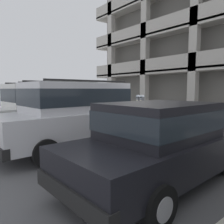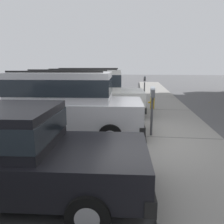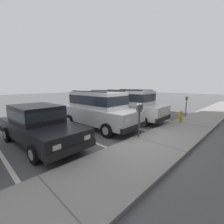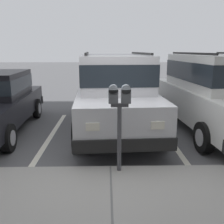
% 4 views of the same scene
% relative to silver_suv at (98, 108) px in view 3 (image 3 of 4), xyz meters
% --- Properties ---
extents(ground_plane, '(80.00, 80.00, 0.10)m').
position_rel_silver_suv_xyz_m(ground_plane, '(0.13, 2.31, -1.14)').
color(ground_plane, '#565659').
extents(sidewalk, '(40.00, 2.20, 0.12)m').
position_rel_silver_suv_xyz_m(sidewalk, '(0.13, 3.61, -1.03)').
color(sidewalk, gray).
rests_on(sidewalk, ground_plane).
extents(parking_stall_lines, '(11.79, 4.80, 0.01)m').
position_rel_silver_suv_xyz_m(parking_stall_lines, '(1.59, 0.91, -1.08)').
color(parking_stall_lines, silver).
rests_on(parking_stall_lines, ground_plane).
extents(silver_suv, '(2.20, 4.88, 2.03)m').
position_rel_silver_suv_xyz_m(silver_suv, '(0.00, 0.00, 0.00)').
color(silver_suv, silver).
rests_on(silver_suv, ground_plane).
extents(red_sedan, '(2.25, 4.90, 2.03)m').
position_rel_silver_suv_xyz_m(red_sedan, '(-2.62, 0.13, 0.00)').
color(red_sedan, silver).
rests_on(red_sedan, ground_plane).
extents(dark_hatchback, '(2.01, 4.57, 1.54)m').
position_rel_silver_suv_xyz_m(dark_hatchback, '(3.16, 0.09, -0.27)').
color(dark_hatchback, black).
rests_on(dark_hatchback, ground_plane).
extents(parking_meter_near, '(0.35, 0.12, 1.45)m').
position_rel_silver_suv_xyz_m(parking_meter_near, '(-0.01, 2.66, 0.11)').
color(parking_meter_near, '#47474C').
rests_on(parking_meter_near, sidewalk).
extents(parking_meter_far, '(0.15, 0.12, 1.45)m').
position_rel_silver_suv_xyz_m(parking_meter_far, '(-5.85, 2.63, -0.01)').
color(parking_meter_far, '#595B60').
rests_on(parking_meter_far, sidewalk).
extents(fire_hydrant, '(0.30, 0.30, 0.70)m').
position_rel_silver_suv_xyz_m(fire_hydrant, '(-4.01, 2.96, -0.62)').
color(fire_hydrant, gold).
rests_on(fire_hydrant, sidewalk).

